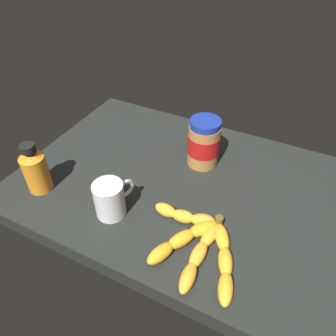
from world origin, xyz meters
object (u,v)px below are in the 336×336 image
(banana_bunch, at_px, (197,243))
(honey_bottle, at_px, (35,169))
(coffee_mug, at_px, (110,199))
(peanut_butter_jar, at_px, (204,143))

(banana_bunch, xyz_separation_m, honey_bottle, (0.46, 0.01, 0.05))
(banana_bunch, xyz_separation_m, coffee_mug, (0.24, -0.00, 0.03))
(coffee_mug, bearing_deg, peanut_butter_jar, -114.32)
(coffee_mug, bearing_deg, honey_bottle, 3.27)
(honey_bottle, bearing_deg, banana_bunch, -178.61)
(banana_bunch, distance_m, peanut_butter_jar, 0.32)
(peanut_butter_jar, height_order, coffee_mug, peanut_butter_jar)
(banana_bunch, bearing_deg, coffee_mug, -0.42)
(banana_bunch, height_order, coffee_mug, coffee_mug)
(peanut_butter_jar, bearing_deg, banana_bunch, 109.81)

